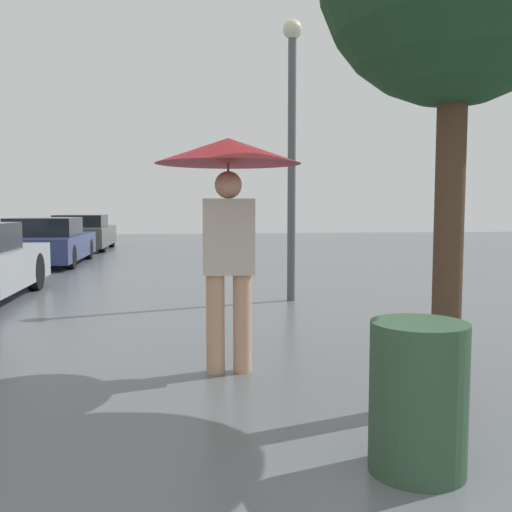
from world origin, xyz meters
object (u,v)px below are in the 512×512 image
at_px(parked_car_third, 47,242).
at_px(street_lamp, 292,131).
at_px(trash_bin, 418,397).
at_px(pedestrian, 228,182).
at_px(parked_car_farthest, 82,233).

relative_size(parked_car_third, street_lamp, 0.98).
height_order(street_lamp, trash_bin, street_lamp).
bearing_deg(trash_bin, pedestrian, 113.25).
height_order(parked_car_third, trash_bin, parked_car_third).
height_order(parked_car_farthest, trash_bin, parked_car_farthest).
distance_m(parked_car_third, street_lamp, 8.32).
xyz_separation_m(parked_car_third, trash_bin, (4.62, -12.00, -0.14)).
bearing_deg(pedestrian, parked_car_farthest, 103.99).
xyz_separation_m(pedestrian, street_lamp, (1.27, 3.69, 0.93)).
xyz_separation_m(street_lamp, trash_bin, (-0.41, -5.68, -2.16)).
bearing_deg(street_lamp, pedestrian, -108.94).
distance_m(street_lamp, trash_bin, 6.09).
height_order(pedestrian, parked_car_farthest, pedestrian).
relative_size(parked_car_farthest, trash_bin, 4.79).
bearing_deg(parked_car_farthest, street_lamp, -66.03).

